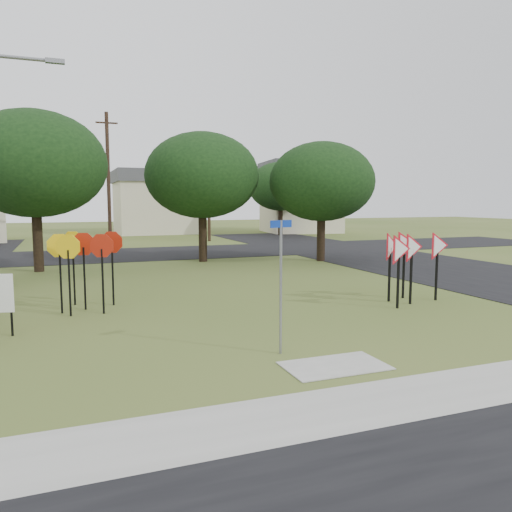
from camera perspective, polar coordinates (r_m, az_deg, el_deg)
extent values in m
plane|color=#465921|center=(12.15, 3.26, -9.07)|extent=(140.00, 140.00, 0.00)
cube|color=#9F9E96|center=(8.69, 15.16, -15.61)|extent=(30.00, 1.60, 0.02)
cube|color=#465921|center=(7.84, 20.60, -18.32)|extent=(30.00, 0.80, 0.02)
cube|color=black|center=(26.85, 18.01, -0.85)|extent=(8.00, 50.00, 0.02)
cube|color=black|center=(31.22, -12.00, 0.28)|extent=(60.00, 8.00, 0.02)
cube|color=#9F9E96|center=(10.11, 9.00, -12.30)|extent=(2.00, 1.20, 0.02)
cylinder|color=gray|center=(10.46, 2.84, -3.66)|extent=(0.06, 0.06, 2.83)
cube|color=navy|center=(10.31, 2.88, 3.69)|extent=(0.56, 0.21, 0.15)
cube|color=black|center=(15.62, -19.01, -2.46)|extent=(0.06, 0.06, 1.87)
cube|color=black|center=(16.04, -16.06, -2.13)|extent=(0.06, 0.06, 1.87)
cube|color=black|center=(14.90, -17.11, -2.80)|extent=(0.06, 0.06, 1.87)
cube|color=black|center=(15.33, -21.41, -2.71)|extent=(0.06, 0.06, 1.87)
cube|color=black|center=(16.44, -20.09, -2.07)|extent=(0.06, 0.06, 1.87)
cube|color=black|center=(14.88, -20.54, -2.94)|extent=(0.06, 0.06, 1.87)
cube|color=black|center=(15.55, 15.93, -2.63)|extent=(0.06, 0.06, 1.74)
cube|color=black|center=(16.32, 17.29, -2.26)|extent=(0.06, 0.06, 1.74)
cube|color=black|center=(16.54, 15.00, -2.08)|extent=(0.06, 0.06, 1.74)
cube|color=black|center=(17.23, 16.51, -1.79)|extent=(0.06, 0.06, 1.74)
cube|color=black|center=(17.20, 19.92, -1.93)|extent=(0.06, 0.06, 1.74)
cube|color=black|center=(13.37, -26.12, -6.72)|extent=(0.05, 0.05, 0.71)
cylinder|color=gray|center=(15.59, -26.67, 19.69)|extent=(2.40, 0.10, 0.10)
cube|color=gray|center=(15.54, -21.99, 19.95)|extent=(0.50, 0.18, 0.12)
cylinder|color=#39261A|center=(34.81, -16.51, 8.18)|extent=(0.24, 0.24, 9.00)
cube|color=#39261A|center=(35.16, -16.71, 14.37)|extent=(1.40, 0.10, 0.10)
cylinder|color=#39261A|center=(40.17, -5.41, 7.77)|extent=(0.24, 0.24, 8.50)
cube|color=#39261A|center=(40.42, -5.47, 12.81)|extent=(1.40, 0.10, 0.10)
cube|color=beige|center=(51.44, -11.18, 5.41)|extent=(8.00, 8.00, 5.00)
cube|color=#49494E|center=(51.49, -11.25, 8.86)|extent=(8.40, 8.40, 1.20)
cube|color=beige|center=(51.96, 5.08, 6.06)|extent=(7.91, 7.91, 6.00)
cube|color=#49494E|center=(52.07, 5.12, 10.03)|extent=(8.30, 8.30, 1.20)
cylinder|color=black|center=(24.77, -23.66, 1.37)|extent=(0.44, 0.44, 2.62)
ellipsoid|color=black|center=(24.75, -24.03, 9.59)|extent=(6.40, 6.40, 4.80)
cylinder|color=black|center=(26.64, -6.10, 1.99)|extent=(0.44, 0.44, 2.45)
ellipsoid|color=black|center=(26.60, -6.18, 9.15)|extent=(6.00, 6.00, 4.50)
cylinder|color=black|center=(27.01, 7.43, 1.85)|extent=(0.44, 0.44, 2.27)
ellipsoid|color=black|center=(26.95, 7.52, 8.43)|extent=(5.60, 5.60, 4.20)
cylinder|color=black|center=(46.69, 2.80, 3.87)|extent=(0.44, 0.44, 2.45)
ellipsoid|color=black|center=(46.66, 2.83, 7.95)|extent=(6.00, 6.00, 4.50)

